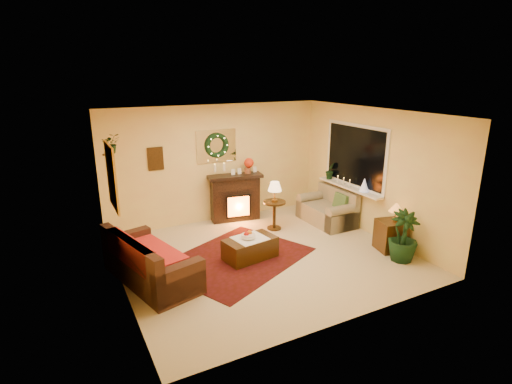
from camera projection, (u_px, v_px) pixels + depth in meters
name	position (u px, v px, depth m)	size (l,w,h in m)	color
floor	(265.00, 257.00, 7.35)	(5.00, 5.00, 0.00)	beige
ceiling	(266.00, 114.00, 6.59)	(5.00, 5.00, 0.00)	white
wall_back	(217.00, 164.00, 8.88)	(5.00, 5.00, 0.00)	#EFD88C
wall_front	(351.00, 233.00, 5.06)	(5.00, 5.00, 0.00)	#EFD88C
wall_left	(116.00, 211.00, 5.86)	(4.50, 4.50, 0.00)	#EFD88C
wall_right	(373.00, 173.00, 8.08)	(4.50, 4.50, 0.00)	#EFD88C
area_rug	(237.00, 258.00, 7.26)	(2.50, 1.88, 0.01)	#460908
sofa	(151.00, 256.00, 6.40)	(0.83, 1.88, 0.81)	#4D2A1C
red_throw	(146.00, 252.00, 6.49)	(0.81, 1.32, 0.02)	red
fireplace	(235.00, 197.00, 9.04)	(1.08, 0.34, 0.99)	black
poinsettia	(249.00, 163.00, 8.97)	(0.22, 0.22, 0.22)	red
mantel_candle_a	(215.00, 168.00, 8.64)	(0.06, 0.06, 0.17)	white
mantel_candle_b	(224.00, 167.00, 8.72)	(0.06, 0.06, 0.17)	beige
mantel_mirror	(216.00, 146.00, 8.75)	(0.92, 0.02, 0.72)	white
wreath	(217.00, 145.00, 8.71)	(0.55, 0.55, 0.11)	#194719
wall_art	(156.00, 159.00, 8.19)	(0.32, 0.03, 0.48)	#381E11
gold_mirror	(111.00, 177.00, 6.00)	(0.03, 0.84, 1.00)	gold
hanging_plant	(112.00, 153.00, 6.63)	(0.33, 0.28, 0.36)	#194719
loveseat	(327.00, 205.00, 8.89)	(0.77, 1.32, 0.77)	#ACA28E
window_frame	(355.00, 156.00, 8.46)	(0.03, 1.86, 1.36)	white
window_glass	(355.00, 156.00, 8.46)	(0.02, 1.70, 1.22)	black
window_sill	(349.00, 187.00, 8.61)	(0.22, 1.86, 0.04)	white
mini_tree	(364.00, 185.00, 8.20)	(0.19, 0.19, 0.28)	silver
sill_plant	(330.00, 171.00, 9.15)	(0.28, 0.23, 0.51)	black
side_table_round	(274.00, 215.00, 8.56)	(0.48, 0.48, 0.62)	#432918
lamp_cream	(275.00, 190.00, 8.36)	(0.29, 0.29, 0.45)	#FFCE90
end_table_square	(391.00, 236.00, 7.56)	(0.48, 0.48, 0.58)	black
lamp_tiffany	(396.00, 213.00, 7.41)	(0.27, 0.27, 0.40)	orange
coffee_table	(250.00, 248.00, 7.21)	(0.93, 0.51, 0.39)	black
fruit_bowl	(248.00, 236.00, 7.13)	(0.25, 0.25, 0.06)	white
floor_palm	(403.00, 237.00, 7.08)	(1.56, 1.56, 2.79)	black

